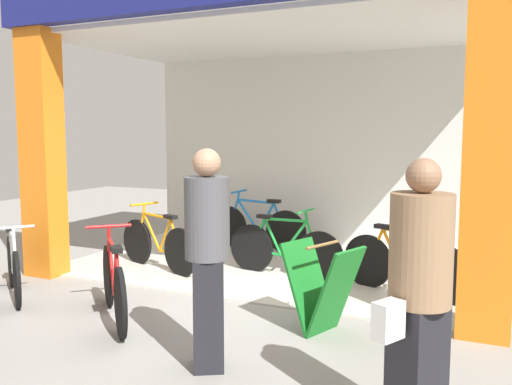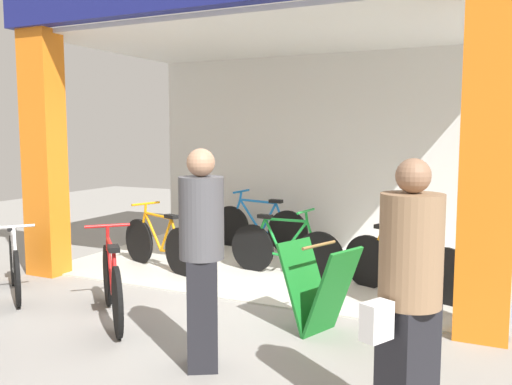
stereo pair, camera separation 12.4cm
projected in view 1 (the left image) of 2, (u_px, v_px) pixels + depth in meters
name	position (u px, v px, depth m)	size (l,w,h in m)	color
ground_plane	(226.00, 300.00, 6.24)	(19.77, 19.77, 0.00)	gray
shop_facade	(283.00, 118.00, 7.58)	(6.09, 3.60, 3.88)	beige
bicycle_inside_0	(405.00, 265.00, 6.37)	(1.59, 0.61, 0.92)	black
bicycle_inside_1	(158.00, 244.00, 7.56)	(1.58, 0.62, 0.91)	black
bicycle_inside_2	(284.00, 249.00, 7.22)	(1.66, 0.46, 0.91)	black
bicycle_inside_3	(256.00, 227.00, 8.83)	(1.74, 0.48, 0.96)	black
bicycle_parked_0	(114.00, 284.00, 5.54)	(1.24, 1.22, 0.93)	black
bicycle_parked_1	(13.00, 267.00, 6.36)	(1.28, 1.00, 0.87)	black
sandwich_board_sign	(322.00, 288.00, 5.19)	(0.80, 0.67, 0.87)	#197226
pedestrian_0	(207.00, 255.00, 4.37)	(0.49, 0.49, 1.78)	black
pedestrian_1	(419.00, 296.00, 3.32)	(0.51, 0.63, 1.75)	black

